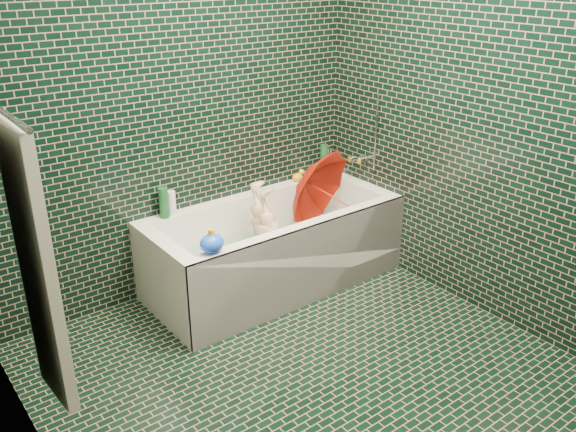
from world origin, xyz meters
TOP-DOWN VIEW (x-y plane):
  - floor at (0.00, 0.00)m, footprint 2.80×2.80m
  - wall_back at (0.00, 1.40)m, footprint 2.80×0.00m
  - wall_left at (-1.30, 0.00)m, footprint 0.00×2.80m
  - wall_right at (1.30, 0.00)m, footprint 0.00×2.80m
  - bathtub at (0.45, 1.01)m, footprint 1.70×0.75m
  - bath_mat at (0.45, 1.02)m, footprint 1.35×0.47m
  - water at (0.45, 1.02)m, footprint 1.48×0.53m
  - towel_rail at (-1.25, 0.25)m, footprint 0.02×0.58m
  - towel at (-1.24, 0.24)m, footprint 0.08×0.44m
  - faucet at (1.26, 1.02)m, footprint 0.18×0.19m
  - child at (0.41, 0.99)m, footprint 0.93×0.56m
  - umbrella at (0.89, 0.95)m, footprint 0.74×0.82m
  - soap_bottle_a at (1.25, 1.32)m, footprint 0.10×0.10m
  - soap_bottle_b at (1.14, 1.36)m, footprint 0.12×0.12m
  - soap_bottle_c at (1.09, 1.36)m, footprint 0.13×0.13m
  - bottle_right_tall at (1.14, 1.32)m, footprint 0.07×0.07m
  - bottle_right_pump at (1.24, 1.37)m, footprint 0.06×0.06m
  - bottle_left_tall at (-0.18, 1.33)m, footprint 0.06×0.06m
  - bottle_left_short at (-0.12, 1.34)m, footprint 0.07×0.07m
  - rubber_duck at (0.91, 1.34)m, footprint 0.11×0.09m
  - bath_toy at (-0.20, 0.72)m, footprint 0.17×0.15m

SIDE VIEW (x-z plane):
  - floor at x=0.00m, z-range 0.00..0.00m
  - bath_mat at x=0.45m, z-range 0.15..0.16m
  - bathtub at x=0.45m, z-range -0.06..0.49m
  - water at x=0.45m, z-range 0.30..0.30m
  - child at x=0.41m, z-range 0.14..0.48m
  - soap_bottle_a at x=1.25m, z-range 0.43..0.67m
  - soap_bottle_b at x=1.14m, z-range 0.45..0.65m
  - soap_bottle_c at x=1.09m, z-range 0.47..0.63m
  - umbrella at x=0.89m, z-range 0.20..0.92m
  - rubber_duck at x=0.91m, z-range 0.55..0.63m
  - bath_toy at x=-0.20m, z-range 0.54..0.68m
  - bottle_left_short at x=-0.12m, z-range 0.55..0.71m
  - bottle_right_pump at x=1.24m, z-range 0.55..0.74m
  - bottle_left_tall at x=-0.18m, z-range 0.55..0.75m
  - bottle_right_tall at x=1.14m, z-range 0.55..0.79m
  - faucet at x=1.26m, z-range 0.50..1.05m
  - towel at x=-1.24m, z-range 0.47..1.59m
  - wall_back at x=0.00m, z-range -0.15..2.65m
  - wall_left at x=-1.30m, z-range -0.15..2.65m
  - wall_right at x=1.30m, z-range -0.15..2.65m
  - towel_rail at x=-1.25m, z-range 1.59..1.61m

